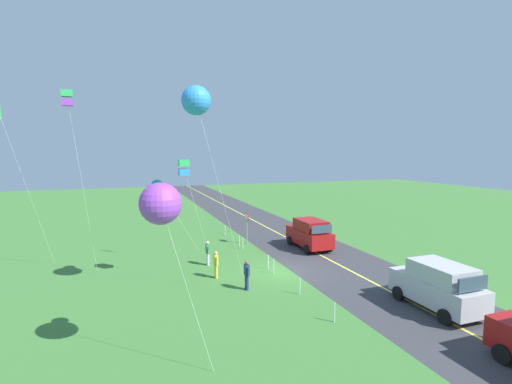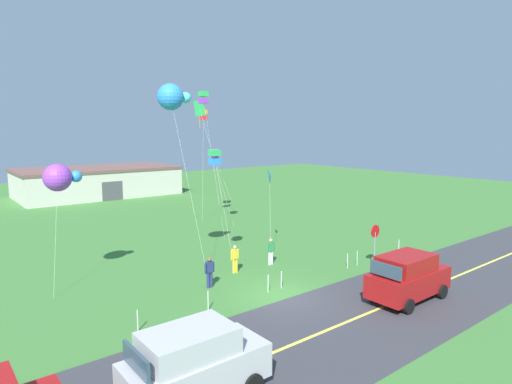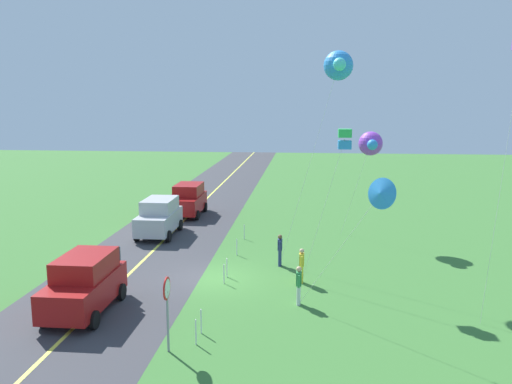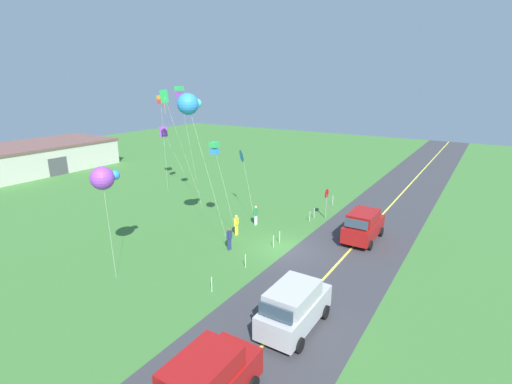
{
  "view_description": "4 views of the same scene",
  "coord_description": "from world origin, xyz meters",
  "px_view_note": "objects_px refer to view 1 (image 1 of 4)",
  "views": [
    {
      "loc": [
        -20.41,
        9.17,
        7.39
      ],
      "look_at": [
        -0.21,
        1.86,
        5.04
      ],
      "focal_mm": 26.09,
      "sensor_mm": 36.0,
      "label": 1
    },
    {
      "loc": [
        -13.56,
        -15.24,
        8.06
      ],
      "look_at": [
        0.4,
        2.4,
        4.84
      ],
      "focal_mm": 30.42,
      "sensor_mm": 36.0,
      "label": 2
    },
    {
      "loc": [
        23.21,
        4.33,
        8.15
      ],
      "look_at": [
        -1.07,
        1.98,
        3.91
      ],
      "focal_mm": 37.03,
      "sensor_mm": 36.0,
      "label": 3
    },
    {
      "loc": [
        -21.38,
        -11.25,
        11.17
      ],
      "look_at": [
        0.23,
        2.4,
        3.68
      ],
      "focal_mm": 26.5,
      "sensor_mm": 36.0,
      "label": 4
    }
  ],
  "objects_px": {
    "car_suv_foreground": "(310,233)",
    "person_child_watcher": "(216,263)",
    "person_adult_companion": "(247,274)",
    "kite_blue_mid": "(196,101)",
    "kite_yellow_high": "(184,168)",
    "kite_cyan_top": "(160,203)",
    "kite_red_low": "(159,187)",
    "kite_purple_back": "(67,99)",
    "stop_sign": "(247,222)",
    "car_parked_west_near": "(438,285)",
    "person_adult_near": "(208,252)"
  },
  "relations": [
    {
      "from": "car_suv_foreground",
      "to": "person_child_watcher",
      "type": "distance_m",
      "value": 9.32
    },
    {
      "from": "person_adult_companion",
      "to": "kite_blue_mid",
      "type": "bearing_deg",
      "value": 112.4
    },
    {
      "from": "kite_yellow_high",
      "to": "kite_cyan_top",
      "type": "distance_m",
      "value": 8.32
    },
    {
      "from": "person_adult_companion",
      "to": "person_child_watcher",
      "type": "height_order",
      "value": "same"
    },
    {
      "from": "kite_red_low",
      "to": "kite_cyan_top",
      "type": "bearing_deg",
      "value": 174.99
    },
    {
      "from": "kite_yellow_high",
      "to": "kite_purple_back",
      "type": "xyz_separation_m",
      "value": [
        2.96,
        5.94,
        3.83
      ]
    },
    {
      "from": "kite_blue_mid",
      "to": "kite_cyan_top",
      "type": "distance_m",
      "value": 7.04
    },
    {
      "from": "kite_yellow_high",
      "to": "kite_cyan_top",
      "type": "xyz_separation_m",
      "value": [
        -8.02,
        2.06,
        -0.82
      ]
    },
    {
      "from": "car_suv_foreground",
      "to": "stop_sign",
      "type": "xyz_separation_m",
      "value": [
        2.96,
        4.08,
        0.65
      ]
    },
    {
      "from": "kite_cyan_top",
      "to": "person_adult_companion",
      "type": "bearing_deg",
      "value": -40.59
    },
    {
      "from": "car_parked_west_near",
      "to": "kite_yellow_high",
      "type": "relative_size",
      "value": 0.63
    },
    {
      "from": "person_child_watcher",
      "to": "kite_blue_mid",
      "type": "distance_m",
      "value": 9.51
    },
    {
      "from": "car_suv_foreground",
      "to": "person_adult_near",
      "type": "xyz_separation_m",
      "value": [
        -1.53,
        8.27,
        -0.29
      ]
    },
    {
      "from": "car_parked_west_near",
      "to": "stop_sign",
      "type": "xyz_separation_m",
      "value": [
        14.86,
        4.48,
        0.65
      ]
    },
    {
      "from": "stop_sign",
      "to": "person_adult_companion",
      "type": "height_order",
      "value": "stop_sign"
    },
    {
      "from": "kite_blue_mid",
      "to": "kite_yellow_high",
      "type": "bearing_deg",
      "value": 4.01
    },
    {
      "from": "person_adult_near",
      "to": "kite_cyan_top",
      "type": "xyz_separation_m",
      "value": [
        -10.75,
        3.92,
        4.82
      ]
    },
    {
      "from": "car_parked_west_near",
      "to": "stop_sign",
      "type": "bearing_deg",
      "value": 16.79
    },
    {
      "from": "person_adult_companion",
      "to": "kite_red_low",
      "type": "relative_size",
      "value": 0.29
    },
    {
      "from": "person_adult_companion",
      "to": "kite_purple_back",
      "type": "height_order",
      "value": "kite_purple_back"
    },
    {
      "from": "person_child_watcher",
      "to": "kite_yellow_high",
      "type": "relative_size",
      "value": 0.23
    },
    {
      "from": "car_suv_foreground",
      "to": "person_child_watcher",
      "type": "height_order",
      "value": "car_suv_foreground"
    },
    {
      "from": "stop_sign",
      "to": "kite_blue_mid",
      "type": "relative_size",
      "value": 0.24
    },
    {
      "from": "stop_sign",
      "to": "person_adult_companion",
      "type": "relative_size",
      "value": 1.6
    },
    {
      "from": "car_suv_foreground",
      "to": "person_adult_companion",
      "type": "distance_m",
      "value": 9.76
    },
    {
      "from": "stop_sign",
      "to": "kite_blue_mid",
      "type": "distance_m",
      "value": 14.05
    },
    {
      "from": "person_adult_companion",
      "to": "kite_blue_mid",
      "type": "xyz_separation_m",
      "value": [
        -0.49,
        2.68,
        8.92
      ]
    },
    {
      "from": "person_adult_near",
      "to": "person_adult_companion",
      "type": "height_order",
      "value": "same"
    },
    {
      "from": "car_suv_foreground",
      "to": "kite_red_low",
      "type": "relative_size",
      "value": 0.79
    },
    {
      "from": "person_adult_companion",
      "to": "kite_red_low",
      "type": "distance_m",
      "value": 9.15
    },
    {
      "from": "person_adult_companion",
      "to": "kite_cyan_top",
      "type": "relative_size",
      "value": 0.25
    },
    {
      "from": "car_suv_foreground",
      "to": "person_adult_near",
      "type": "bearing_deg",
      "value": 100.49
    },
    {
      "from": "person_child_watcher",
      "to": "kite_purple_back",
      "type": "bearing_deg",
      "value": -9.53
    },
    {
      "from": "kite_red_low",
      "to": "kite_purple_back",
      "type": "height_order",
      "value": "kite_purple_back"
    },
    {
      "from": "stop_sign",
      "to": "kite_yellow_high",
      "type": "xyz_separation_m",
      "value": [
        -7.21,
        6.04,
        4.69
      ]
    },
    {
      "from": "stop_sign",
      "to": "kite_blue_mid",
      "type": "height_order",
      "value": "kite_blue_mid"
    },
    {
      "from": "stop_sign",
      "to": "kite_yellow_high",
      "type": "height_order",
      "value": "kite_yellow_high"
    },
    {
      "from": "car_parked_west_near",
      "to": "person_adult_companion",
      "type": "relative_size",
      "value": 2.75
    },
    {
      "from": "kite_yellow_high",
      "to": "kite_cyan_top",
      "type": "height_order",
      "value": "kite_yellow_high"
    },
    {
      "from": "car_parked_west_near",
      "to": "kite_red_low",
      "type": "distance_m",
      "value": 17.45
    },
    {
      "from": "car_suv_foreground",
      "to": "kite_red_low",
      "type": "distance_m",
      "value": 11.72
    },
    {
      "from": "stop_sign",
      "to": "kite_yellow_high",
      "type": "bearing_deg",
      "value": 140.06
    },
    {
      "from": "person_child_watcher",
      "to": "kite_purple_back",
      "type": "xyz_separation_m",
      "value": [
        2.82,
        7.71,
        9.47
      ]
    },
    {
      "from": "car_suv_foreground",
      "to": "stop_sign",
      "type": "bearing_deg",
      "value": 54.09
    },
    {
      "from": "kite_yellow_high",
      "to": "car_parked_west_near",
      "type": "bearing_deg",
      "value": -125.99
    },
    {
      "from": "person_adult_companion",
      "to": "kite_red_low",
      "type": "bearing_deg",
      "value": 39.63
    },
    {
      "from": "person_adult_near",
      "to": "kite_yellow_high",
      "type": "relative_size",
      "value": 0.23
    },
    {
      "from": "kite_blue_mid",
      "to": "kite_cyan_top",
      "type": "relative_size",
      "value": 1.64
    },
    {
      "from": "kite_blue_mid",
      "to": "car_suv_foreground",
      "type": "bearing_deg",
      "value": -54.76
    },
    {
      "from": "stop_sign",
      "to": "kite_red_low",
      "type": "relative_size",
      "value": 0.46
    }
  ]
}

